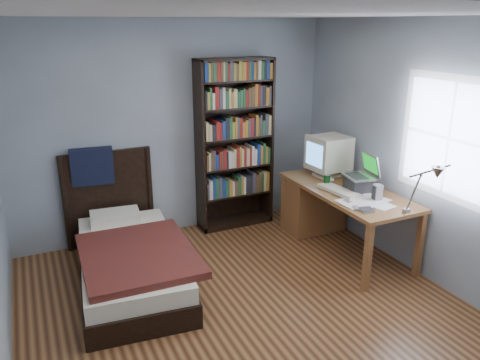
{
  "coord_description": "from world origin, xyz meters",
  "views": [
    {
      "loc": [
        -1.57,
        -3.08,
        2.44
      ],
      "look_at": [
        0.3,
        0.92,
        0.96
      ],
      "focal_mm": 35.0,
      "sensor_mm": 36.0,
      "label": 1
    }
  ],
  "objects_px": {
    "desk": "(321,202)",
    "crt_monitor": "(329,154)",
    "desk_lamp": "(433,177)",
    "bookshelf": "(235,145)",
    "speaker": "(377,192)",
    "bed": "(128,255)",
    "laptop": "(359,180)",
    "soda_can": "(327,180)",
    "keyboard": "(339,191)"
  },
  "relations": [
    {
      "from": "desk",
      "to": "keyboard",
      "type": "relative_size",
      "value": 3.28
    },
    {
      "from": "speaker",
      "to": "bed",
      "type": "distance_m",
      "value": 2.58
    },
    {
      "from": "keyboard",
      "to": "soda_can",
      "type": "xyz_separation_m",
      "value": [
        0.01,
        0.24,
        0.04
      ]
    },
    {
      "from": "laptop",
      "to": "bookshelf",
      "type": "xyz_separation_m",
      "value": [
        -0.89,
        1.27,
        0.19
      ]
    },
    {
      "from": "crt_monitor",
      "to": "speaker",
      "type": "xyz_separation_m",
      "value": [
        -0.0,
        -0.87,
        -0.19
      ]
    },
    {
      "from": "desk_lamp",
      "to": "speaker",
      "type": "distance_m",
      "value": 0.85
    },
    {
      "from": "speaker",
      "to": "bed",
      "type": "height_order",
      "value": "bed"
    },
    {
      "from": "desk",
      "to": "bookshelf",
      "type": "bearing_deg",
      "value": 137.81
    },
    {
      "from": "desk_lamp",
      "to": "soda_can",
      "type": "height_order",
      "value": "desk_lamp"
    },
    {
      "from": "soda_can",
      "to": "bookshelf",
      "type": "relative_size",
      "value": 0.06
    },
    {
      "from": "desk",
      "to": "bookshelf",
      "type": "height_order",
      "value": "bookshelf"
    },
    {
      "from": "desk_lamp",
      "to": "bookshelf",
      "type": "xyz_separation_m",
      "value": [
        -0.79,
        2.32,
        -0.17
      ]
    },
    {
      "from": "soda_can",
      "to": "crt_monitor",
      "type": "bearing_deg",
      "value": 53.5
    },
    {
      "from": "keyboard",
      "to": "speaker",
      "type": "xyz_separation_m",
      "value": [
        0.21,
        -0.34,
        0.06
      ]
    },
    {
      "from": "bookshelf",
      "to": "desk",
      "type": "bearing_deg",
      "value": -42.19
    },
    {
      "from": "crt_monitor",
      "to": "laptop",
      "type": "height_order",
      "value": "crt_monitor"
    },
    {
      "from": "keyboard",
      "to": "bookshelf",
      "type": "bearing_deg",
      "value": 110.57
    },
    {
      "from": "laptop",
      "to": "speaker",
      "type": "relative_size",
      "value": 2.45
    },
    {
      "from": "bed",
      "to": "speaker",
      "type": "bearing_deg",
      "value": -18.03
    },
    {
      "from": "desk",
      "to": "speaker",
      "type": "height_order",
      "value": "speaker"
    },
    {
      "from": "soda_can",
      "to": "bookshelf",
      "type": "height_order",
      "value": "bookshelf"
    },
    {
      "from": "laptop",
      "to": "bookshelf",
      "type": "bearing_deg",
      "value": 124.99
    },
    {
      "from": "speaker",
      "to": "desk_lamp",
      "type": "bearing_deg",
      "value": -90.55
    },
    {
      "from": "speaker",
      "to": "soda_can",
      "type": "distance_m",
      "value": 0.62
    },
    {
      "from": "desk",
      "to": "speaker",
      "type": "bearing_deg",
      "value": -85.25
    },
    {
      "from": "keyboard",
      "to": "bookshelf",
      "type": "xyz_separation_m",
      "value": [
        -0.66,
        1.24,
        0.29
      ]
    },
    {
      "from": "desk",
      "to": "laptop",
      "type": "bearing_deg",
      "value": -81.0
    },
    {
      "from": "crt_monitor",
      "to": "soda_can",
      "type": "distance_m",
      "value": 0.41
    },
    {
      "from": "speaker",
      "to": "soda_can",
      "type": "bearing_deg",
      "value": 115.86
    },
    {
      "from": "desk",
      "to": "keyboard",
      "type": "distance_m",
      "value": 0.62
    },
    {
      "from": "desk",
      "to": "desk_lamp",
      "type": "bearing_deg",
      "value": -90.57
    },
    {
      "from": "keyboard",
      "to": "bookshelf",
      "type": "distance_m",
      "value": 1.43
    },
    {
      "from": "keyboard",
      "to": "bookshelf",
      "type": "height_order",
      "value": "bookshelf"
    },
    {
      "from": "bed",
      "to": "bookshelf",
      "type": "bearing_deg",
      "value": 27.64
    },
    {
      "from": "keyboard",
      "to": "soda_can",
      "type": "relative_size",
      "value": 4.05
    },
    {
      "from": "crt_monitor",
      "to": "speaker",
      "type": "height_order",
      "value": "crt_monitor"
    },
    {
      "from": "desk",
      "to": "crt_monitor",
      "type": "distance_m",
      "value": 0.59
    },
    {
      "from": "bed",
      "to": "crt_monitor",
      "type": "bearing_deg",
      "value": 2.08
    },
    {
      "from": "speaker",
      "to": "bed",
      "type": "bearing_deg",
      "value": 168.05
    },
    {
      "from": "bed",
      "to": "laptop",
      "type": "bearing_deg",
      "value": -11.06
    },
    {
      "from": "crt_monitor",
      "to": "bed",
      "type": "xyz_separation_m",
      "value": [
        -2.4,
        -0.09,
        -0.74
      ]
    },
    {
      "from": "crt_monitor",
      "to": "keyboard",
      "type": "xyz_separation_m",
      "value": [
        -0.22,
        -0.53,
        -0.25
      ]
    },
    {
      "from": "soda_can",
      "to": "laptop",
      "type": "bearing_deg",
      "value": -50.53
    },
    {
      "from": "laptop",
      "to": "soda_can",
      "type": "bearing_deg",
      "value": 129.47
    },
    {
      "from": "desk",
      "to": "laptop",
      "type": "height_order",
      "value": "laptop"
    },
    {
      "from": "crt_monitor",
      "to": "bookshelf",
      "type": "height_order",
      "value": "bookshelf"
    },
    {
      "from": "desk_lamp",
      "to": "bookshelf",
      "type": "height_order",
      "value": "bookshelf"
    },
    {
      "from": "crt_monitor",
      "to": "laptop",
      "type": "relative_size",
      "value": 1.21
    },
    {
      "from": "desk",
      "to": "crt_monitor",
      "type": "bearing_deg",
      "value": 12.82
    },
    {
      "from": "soda_can",
      "to": "bookshelf",
      "type": "bearing_deg",
      "value": 123.68
    }
  ]
}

